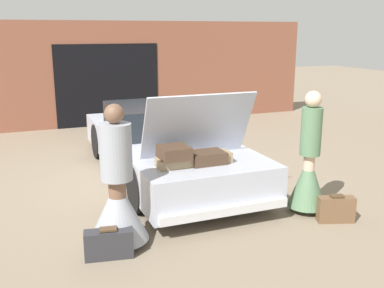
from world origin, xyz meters
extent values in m
plane|color=#7F705B|center=(0.00, 0.00, 0.00)|extent=(40.00, 40.00, 0.00)
cube|color=brown|center=(0.00, 4.80, 1.40)|extent=(12.00, 0.12, 2.80)
cube|color=black|center=(0.00, 4.73, 1.10)|extent=(2.80, 0.02, 2.20)
cube|color=#B2B7C6|center=(0.00, 0.00, 0.46)|extent=(1.91, 5.04, 0.57)
cube|color=#1E2328|center=(0.00, 0.30, 1.00)|extent=(1.68, 1.61, 0.50)
cylinder|color=black|center=(-0.88, 1.56, 0.35)|extent=(0.18, 0.70, 0.70)
cylinder|color=black|center=(0.88, 1.56, 0.35)|extent=(0.18, 0.70, 0.70)
cylinder|color=black|center=(-0.88, -1.51, 0.35)|extent=(0.18, 0.70, 0.70)
cylinder|color=black|center=(0.88, -1.51, 0.35)|extent=(0.18, 0.70, 0.70)
cube|color=silver|center=(0.00, -2.56, 0.28)|extent=(1.81, 0.10, 0.12)
cube|color=#B2B7C6|center=(0.00, -1.62, 1.22)|extent=(1.62, 0.49, 0.96)
cube|color=#9E8460|center=(-0.48, -1.93, 0.81)|extent=(0.47, 0.27, 0.12)
cube|color=#9E8460|center=(0.07, -1.93, 0.82)|extent=(0.55, 0.27, 0.15)
cube|color=#473323|center=(-0.48, -1.93, 0.96)|extent=(0.40, 0.42, 0.17)
cube|color=#473323|center=(0.00, -1.93, 0.83)|extent=(0.50, 0.37, 0.17)
cylinder|color=brown|center=(-1.37, -2.43, 0.42)|extent=(0.21, 0.21, 0.85)
cone|color=#9399A3|center=(-1.37, -2.43, 0.47)|extent=(0.72, 0.72, 0.76)
cylinder|color=#9399A3|center=(-1.37, -2.43, 1.18)|extent=(0.38, 0.38, 0.67)
sphere|color=brown|center=(-1.37, -2.43, 1.63)|extent=(0.23, 0.23, 0.23)
cylinder|color=beige|center=(1.37, -2.40, 0.43)|extent=(0.16, 0.16, 0.85)
cone|color=#567A56|center=(1.37, -2.40, 0.47)|extent=(0.55, 0.55, 0.77)
cylinder|color=#567A56|center=(1.37, -2.40, 1.19)|extent=(0.29, 0.29, 0.67)
sphere|color=beige|center=(1.37, -2.40, 1.64)|extent=(0.23, 0.23, 0.23)
cube|color=#2D2D33|center=(-1.56, -2.69, 0.17)|extent=(0.58, 0.29, 0.33)
cube|color=#4C3823|center=(-1.56, -2.69, 0.35)|extent=(0.21, 0.15, 0.02)
cube|color=brown|center=(1.53, -2.85, 0.18)|extent=(0.52, 0.32, 0.36)
cube|color=#4C3823|center=(1.53, -2.85, 0.38)|extent=(0.20, 0.15, 0.02)
camera|label=1|loc=(-2.42, -7.42, 2.55)|focal=42.00mm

